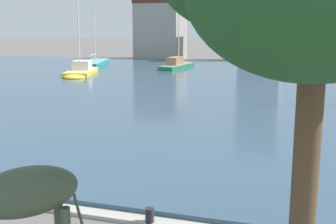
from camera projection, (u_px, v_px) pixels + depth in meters
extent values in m
cube|color=#334C60|center=(241.00, 88.00, 35.46)|extent=(89.97, 49.60, 0.26)
cube|color=#ADA89E|center=(110.00, 216.00, 12.07)|extent=(89.97, 0.50, 0.12)
ellipsoid|color=#3D4C38|center=(27.00, 192.00, 7.14)|extent=(1.65, 1.73, 0.86)
cylinder|color=#3D4C38|center=(76.00, 202.00, 7.62)|extent=(0.20, 0.21, 0.91)
cube|color=#236B42|center=(177.00, 68.00, 50.57)|extent=(2.43, 7.08, 0.66)
ellipsoid|color=#236B42|center=(187.00, 65.00, 53.53)|extent=(1.79, 2.58, 0.63)
cube|color=gray|center=(177.00, 64.00, 50.50)|extent=(2.38, 6.94, 0.06)
cube|color=#9E7047|center=(175.00, 61.00, 49.94)|extent=(1.45, 2.54, 0.87)
cylinder|color=silver|center=(179.00, 28.00, 50.14)|extent=(0.12, 0.12, 8.38)
cylinder|color=silver|center=(175.00, 57.00, 49.70)|extent=(0.33, 2.42, 0.08)
cube|color=gold|center=(81.00, 74.00, 44.39)|extent=(4.22, 6.93, 0.65)
ellipsoid|color=gold|center=(75.00, 77.00, 41.36)|extent=(2.74, 2.82, 0.62)
cube|color=#DFCD77|center=(81.00, 70.00, 44.32)|extent=(4.13, 6.79, 0.06)
cube|color=silver|center=(82.00, 65.00, 44.70)|extent=(2.28, 2.67, 0.90)
cylinder|color=silver|center=(79.00, 34.00, 43.11)|extent=(0.12, 0.12, 7.40)
cylinder|color=silver|center=(82.00, 61.00, 44.79)|extent=(0.75, 2.20, 0.08)
cube|color=teal|center=(94.00, 64.00, 54.16)|extent=(4.41, 8.77, 0.74)
ellipsoid|color=teal|center=(101.00, 62.00, 58.10)|extent=(2.73, 3.39, 0.70)
cube|color=#6EA5A8|center=(94.00, 61.00, 54.08)|extent=(4.32, 8.59, 0.06)
cylinder|color=silver|center=(94.00, 32.00, 54.00)|extent=(0.12, 0.12, 7.15)
cylinder|color=silver|center=(93.00, 55.00, 53.08)|extent=(0.86, 2.88, 0.08)
cylinder|color=brown|center=(305.00, 177.00, 8.19)|extent=(0.50, 0.50, 4.89)
cylinder|color=#232326|center=(150.00, 217.00, 11.53)|extent=(0.24, 0.24, 0.50)
cube|color=gray|center=(161.00, 32.00, 65.69)|extent=(6.66, 6.11, 8.28)
cube|color=#51281E|center=(161.00, 1.00, 64.79)|extent=(6.79, 6.23, 0.80)
cube|color=gray|center=(263.00, 18.00, 61.43)|extent=(5.79, 6.87, 12.18)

